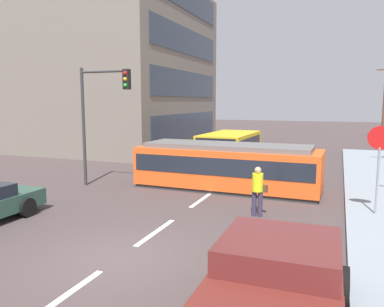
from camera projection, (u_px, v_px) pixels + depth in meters
ground_plane at (229, 180)px, 18.59m from camera, size 120.00×120.00×0.00m
lane_stripe_0 at (65, 297)px, 7.49m from camera, size 0.16×2.40×0.01m
lane_stripe_1 at (156, 232)px, 11.19m from camera, size 0.16×2.40×0.01m
lane_stripe_2 at (202, 200)px, 14.89m from camera, size 0.16×2.40×0.01m
lane_stripe_3 at (248, 167)px, 22.45m from camera, size 0.16×2.40×0.01m
lane_stripe_4 at (267, 154)px, 28.00m from camera, size 0.16×2.40×0.01m
corner_building at (96, 70)px, 32.29m from camera, size 16.56×14.78×12.80m
streetcar_tram at (227, 166)px, 16.63m from camera, size 7.97×2.71×1.98m
city_bus at (230, 147)px, 22.66m from camera, size 2.68×5.32×1.94m
pedestrian_crossing at (258, 189)px, 12.62m from camera, size 0.51×0.36×1.67m
pickup_truck_parked at (274, 295)px, 5.96m from camera, size 2.32×5.02×1.55m
stop_sign at (379, 152)px, 12.28m from camera, size 0.76×0.07×2.88m
traffic_light_mast at (100, 105)px, 16.68m from camera, size 2.48×0.33×5.27m
utility_pole_distant at (384, 100)px, 39.54m from camera, size 1.80×0.24×7.62m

